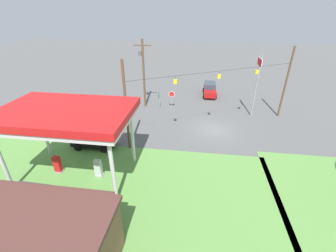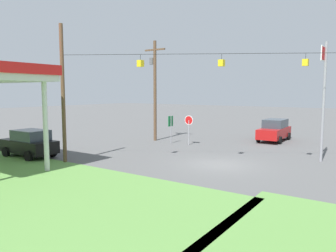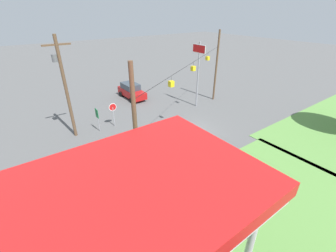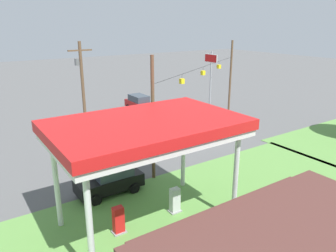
# 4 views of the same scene
# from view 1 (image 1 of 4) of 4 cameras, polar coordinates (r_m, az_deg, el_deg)

# --- Properties ---
(ground_plane) EXTENTS (160.00, 160.00, 0.00)m
(ground_plane) POSITION_cam_1_polar(r_m,az_deg,el_deg) (26.40, 11.45, -0.92)
(ground_plane) COLOR #565656
(gas_station_canopy) EXTENTS (9.70, 6.21, 5.97)m
(gas_station_canopy) POSITION_cam_1_polar(r_m,az_deg,el_deg) (18.10, -24.54, 2.50)
(gas_station_canopy) COLOR silver
(gas_station_canopy) RESTS_ON ground
(fuel_pump_near) EXTENTS (0.71, 0.56, 1.54)m
(fuel_pump_near) POSITION_cam_1_polar(r_m,az_deg,el_deg) (19.59, -17.28, -10.28)
(fuel_pump_near) COLOR gray
(fuel_pump_near) RESTS_ON ground
(fuel_pump_far) EXTENTS (0.71, 0.56, 1.54)m
(fuel_pump_far) POSITION_cam_1_polar(r_m,az_deg,el_deg) (21.27, -26.25, -8.84)
(fuel_pump_far) COLOR gray
(fuel_pump_far) RESTS_ON ground
(car_at_pumps_front) EXTENTS (4.27, 2.14, 1.90)m
(car_at_pumps_front) POSITION_cam_1_polar(r_m,az_deg,el_deg) (23.47, -18.11, -2.96)
(car_at_pumps_front) COLOR black
(car_at_pumps_front) RESTS_ON ground
(car_at_pumps_rear) EXTENTS (4.57, 2.21, 1.86)m
(car_at_pumps_rear) POSITION_cam_1_polar(r_m,az_deg,el_deg) (18.17, -31.19, -16.19)
(car_at_pumps_rear) COLOR navy
(car_at_pumps_rear) RESTS_ON ground
(car_on_crossroad) EXTENTS (2.15, 4.90, 1.98)m
(car_on_crossroad) POSITION_cam_1_polar(r_m,az_deg,el_deg) (36.93, 10.57, 9.21)
(car_on_crossroad) COLOR #AD1414
(car_on_crossroad) RESTS_ON ground
(stop_sign_roadside) EXTENTS (0.80, 0.08, 2.50)m
(stop_sign_roadside) POSITION_cam_1_polar(r_m,az_deg,el_deg) (30.81, 0.96, 7.57)
(stop_sign_roadside) COLOR #99999E
(stop_sign_roadside) RESTS_ON ground
(stop_sign_overhead) EXTENTS (0.22, 2.01, 7.62)m
(stop_sign_overhead) POSITION_cam_1_polar(r_m,az_deg,el_deg) (29.56, 21.84, 11.71)
(stop_sign_overhead) COLOR gray
(stop_sign_overhead) RESTS_ON ground
(route_sign) EXTENTS (0.10, 0.70, 2.40)m
(route_sign) POSITION_cam_1_polar(r_m,az_deg,el_deg) (30.89, -2.26, 7.40)
(route_sign) COLOR gray
(route_sign) RESTS_ON ground
(utility_pole_main) EXTENTS (2.20, 0.44, 9.08)m
(utility_pole_main) POSITION_cam_1_polar(r_m,az_deg,el_deg) (30.90, -6.30, 13.82)
(utility_pole_main) COLOR brown
(utility_pole_main) RESTS_ON ground
(signal_span_gantry) EXTENTS (17.17, 10.24, 8.68)m
(signal_span_gantry) POSITION_cam_1_polar(r_m,az_deg,el_deg) (24.58, 12.46, 8.69)
(signal_span_gantry) COLOR brown
(signal_span_gantry) RESTS_ON ground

